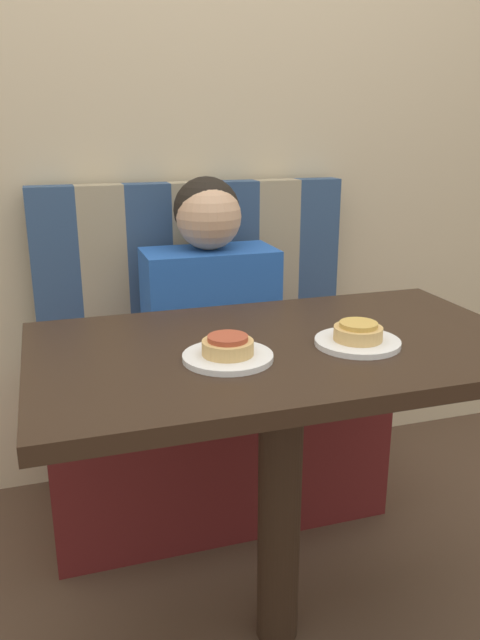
# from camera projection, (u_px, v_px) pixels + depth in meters

# --- Properties ---
(ground_plane) EXTENTS (12.00, 12.00, 0.00)m
(ground_plane) POSITION_uv_depth(u_px,v_px,m) (277.00, 632.00, 1.54)
(ground_plane) COLOR #4C3828
(wall_back) EXTENTS (7.00, 0.05, 2.60)m
(wall_back) POSITION_uv_depth(u_px,v_px,m) (182.00, 92.00, 1.98)
(wall_back) COLOR #C6B28E
(wall_back) RESTS_ON ground_plane
(booth_seat) EXTENTS (1.02, 0.50, 0.43)m
(booth_seat) POSITION_uv_depth(u_px,v_px,m) (212.00, 442.00, 2.03)
(booth_seat) COLOR #5B1919
(booth_seat) RESTS_ON ground_plane
(booth_backrest) EXTENTS (1.02, 0.08, 0.60)m
(booth_backrest) POSITION_uv_depth(u_px,v_px,m) (193.00, 274.00, 2.06)
(booth_backrest) COLOR navy
(booth_backrest) RESTS_ON booth_seat
(dining_table) EXTENTS (1.05, 0.61, 0.76)m
(dining_table) POSITION_uv_depth(u_px,v_px,m) (282.00, 390.00, 1.35)
(dining_table) COLOR black
(dining_table) RESTS_ON ground_plane
(person) EXTENTS (0.39, 0.22, 0.63)m
(person) POSITION_uv_depth(u_px,v_px,m) (209.00, 288.00, 1.87)
(person) COLOR #2356B2
(person) RESTS_ON booth_seat
(plate_left) EXTENTS (0.18, 0.18, 0.01)m
(plate_left) POSITION_uv_depth(u_px,v_px,m) (228.00, 357.00, 1.21)
(plate_left) COLOR white
(plate_left) RESTS_ON dining_table
(plate_right) EXTENTS (0.18, 0.18, 0.01)m
(plate_right) POSITION_uv_depth(u_px,v_px,m) (357.00, 342.00, 1.30)
(plate_right) COLOR white
(plate_right) RESTS_ON dining_table
(pizza_left) EXTENTS (0.10, 0.10, 0.04)m
(pizza_left) POSITION_uv_depth(u_px,v_px,m) (228.00, 346.00, 1.21)
(pizza_left) COLOR tan
(pizza_left) RESTS_ON plate_left
(pizza_right) EXTENTS (0.10, 0.10, 0.04)m
(pizza_right) POSITION_uv_depth(u_px,v_px,m) (358.00, 332.00, 1.29)
(pizza_right) COLOR tan
(pizza_right) RESTS_ON plate_right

